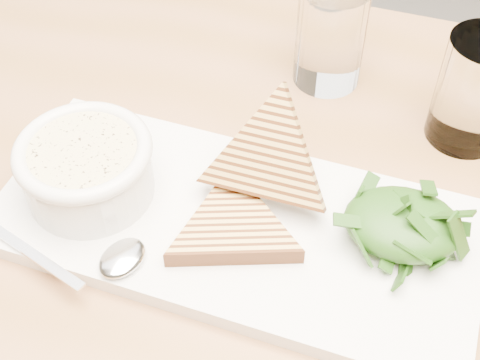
% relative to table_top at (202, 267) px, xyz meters
% --- Properties ---
extents(table_top, '(1.42, 1.03, 0.04)m').
position_rel_table_top_xyz_m(table_top, '(0.00, 0.00, 0.00)').
color(table_top, brown).
rests_on(table_top, ground).
extents(platter, '(0.47, 0.26, 0.02)m').
position_rel_table_top_xyz_m(platter, '(0.02, 0.03, 0.03)').
color(platter, white).
rests_on(platter, table_top).
extents(soup_bowl, '(0.12, 0.12, 0.05)m').
position_rel_table_top_xyz_m(soup_bowl, '(-0.12, 0.04, 0.06)').
color(soup_bowl, white).
rests_on(soup_bowl, platter).
extents(soup, '(0.10, 0.10, 0.01)m').
position_rel_table_top_xyz_m(soup, '(-0.12, 0.04, 0.09)').
color(soup, beige).
rests_on(soup, soup_bowl).
extents(bowl_rim, '(0.13, 0.13, 0.01)m').
position_rel_table_top_xyz_m(bowl_rim, '(-0.12, 0.04, 0.09)').
color(bowl_rim, white).
rests_on(bowl_rim, soup_bowl).
extents(sandwich_flat, '(0.17, 0.17, 0.02)m').
position_rel_table_top_xyz_m(sandwich_flat, '(0.03, 0.02, 0.05)').
color(sandwich_flat, tan).
rests_on(sandwich_flat, platter).
extents(sandwich_lean, '(0.16, 0.16, 0.16)m').
position_rel_table_top_xyz_m(sandwich_lean, '(0.05, 0.07, 0.08)').
color(sandwich_lean, tan).
rests_on(sandwich_lean, sandwich_flat).
extents(salad_base, '(0.10, 0.08, 0.04)m').
position_rel_table_top_xyz_m(salad_base, '(0.17, 0.04, 0.06)').
color(salad_base, black).
rests_on(salad_base, platter).
extents(arugula_pile, '(0.11, 0.10, 0.05)m').
position_rel_table_top_xyz_m(arugula_pile, '(0.17, 0.04, 0.06)').
color(arugula_pile, '#2C5B17').
rests_on(arugula_pile, platter).
extents(spoon_bowl, '(0.05, 0.06, 0.01)m').
position_rel_table_top_xyz_m(spoon_bowl, '(-0.06, -0.03, 0.04)').
color(spoon_bowl, silver).
rests_on(spoon_bowl, platter).
extents(spoon_handle, '(0.11, 0.06, 0.00)m').
position_rel_table_top_xyz_m(spoon_handle, '(-0.14, -0.05, 0.04)').
color(spoon_handle, silver).
rests_on(spoon_handle, platter).
extents(glass_near, '(0.08, 0.08, 0.12)m').
position_rel_table_top_xyz_m(glass_near, '(0.08, 0.28, 0.08)').
color(glass_near, white).
rests_on(glass_near, table_top).
extents(glass_far, '(0.08, 0.08, 0.12)m').
position_rel_table_top_xyz_m(glass_far, '(0.23, 0.21, 0.08)').
color(glass_far, white).
rests_on(glass_far, table_top).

